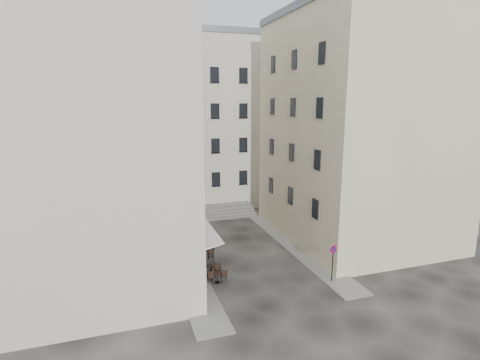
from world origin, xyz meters
name	(u,v)px	position (x,y,z in m)	size (l,w,h in m)	color
ground	(253,267)	(0.00, 0.00, 0.00)	(90.00, 90.00, 0.00)	black
sidewalk_left	(180,253)	(-4.50, 4.00, 0.06)	(2.00, 22.00, 0.12)	slate
sidewalk_right	(292,244)	(4.50, 3.00, 0.06)	(2.00, 18.00, 0.12)	slate
building_left	(83,119)	(-10.50, 3.00, 10.31)	(12.20, 16.20, 20.60)	beige
building_right	(358,128)	(10.50, 3.50, 9.31)	(12.20, 14.20, 18.60)	#C0B68F
building_back	(187,121)	(-1.00, 19.00, 9.31)	(18.20, 10.20, 18.60)	beige
cafe_storefront	(189,244)	(-4.32, 1.00, 1.88)	(1.74, 7.30, 3.50)	#490A0B
stone_steps	(210,212)	(0.00, 12.57, 0.40)	(9.00, 3.15, 0.80)	slate
bollard_near	(212,273)	(-3.25, -1.00, 0.53)	(0.12, 0.12, 0.98)	black
bollard_mid	(200,252)	(-3.25, 2.50, 0.53)	(0.12, 0.12, 0.98)	black
bollard_far	(191,237)	(-3.25, 6.00, 0.53)	(0.12, 0.12, 0.98)	black
no_parking_sign	(333,256)	(4.02, -3.73, 1.82)	(0.58, 0.17, 2.58)	black
bistro_table_a	(217,276)	(-2.99, -1.47, 0.45)	(1.24, 0.58, 0.87)	black
bistro_table_b	(210,270)	(-3.24, -0.55, 0.51)	(1.41, 0.66, 0.99)	black
bistro_table_c	(198,258)	(-3.54, 1.75, 0.42)	(1.16, 0.55, 0.82)	black
bistro_table_d	(205,254)	(-2.90, 2.43, 0.42)	(1.16, 0.54, 0.81)	black
bistro_table_e	(194,247)	(-3.40, 3.84, 0.44)	(1.24, 0.58, 0.87)	black
pedestrian	(210,246)	(-2.45, 2.51, 0.94)	(0.68, 0.45, 1.88)	black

